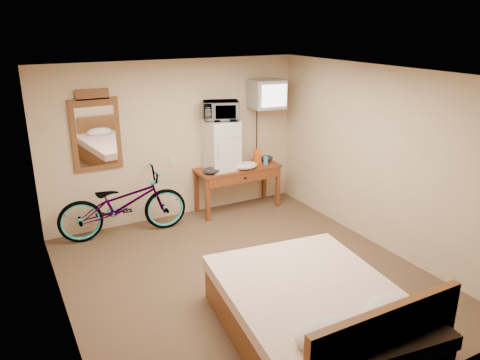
{
  "coord_description": "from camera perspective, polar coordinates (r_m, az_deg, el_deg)",
  "views": [
    {
      "loc": [
        -2.51,
        -4.49,
        3.05
      ],
      "look_at": [
        0.24,
        0.61,
        1.07
      ],
      "focal_mm": 35.0,
      "sensor_mm": 36.0,
      "label": 1
    }
  ],
  "objects": [
    {
      "name": "mini_fridge",
      "position": [
        7.53,
        -2.28,
        4.3
      ],
      "size": [
        0.51,
        0.49,
        0.8
      ],
      "color": "silver",
      "rests_on": "desk"
    },
    {
      "name": "microwave",
      "position": [
        7.41,
        -2.34,
        8.45
      ],
      "size": [
        0.64,
        0.54,
        0.3
      ],
      "primitive_type": "imported",
      "rotation": [
        0.0,
        0.0,
        -0.36
      ],
      "color": "silver",
      "rests_on": "mini_fridge"
    },
    {
      "name": "desk",
      "position": [
        7.74,
        -0.15,
        0.75
      ],
      "size": [
        1.41,
        0.55,
        0.75
      ],
      "color": "maroon",
      "rests_on": "floor"
    },
    {
      "name": "bed",
      "position": [
        4.88,
        9.36,
        -15.76
      ],
      "size": [
        1.89,
        2.35,
        0.9
      ],
      "color": "brown",
      "rests_on": "floor"
    },
    {
      "name": "blue_cup",
      "position": [
        7.86,
        3.17,
        2.37
      ],
      "size": [
        0.08,
        0.08,
        0.13
      ],
      "primitive_type": "cylinder",
      "color": "#3890C0",
      "rests_on": "desk"
    },
    {
      "name": "cloth_cream",
      "position": [
        7.61,
        0.68,
        1.8
      ],
      "size": [
        0.4,
        0.31,
        0.12
      ],
      "primitive_type": "ellipsoid",
      "color": "beige",
      "rests_on": "desk"
    },
    {
      "name": "bicycle",
      "position": [
        7.09,
        -14.06,
        -2.82
      ],
      "size": [
        1.93,
        0.82,
        0.99
      ],
      "primitive_type": "imported",
      "rotation": [
        0.0,
        0.0,
        1.48
      ],
      "color": "black",
      "rests_on": "floor"
    },
    {
      "name": "room",
      "position": [
        5.45,
        0.83,
        -0.38
      ],
      "size": [
        4.6,
        4.64,
        2.5
      ],
      "color": "#513928",
      "rests_on": "ground"
    },
    {
      "name": "cloth_dark_b",
      "position": [
        8.05,
        3.29,
        2.65
      ],
      "size": [
        0.22,
        0.18,
        0.1
      ],
      "primitive_type": "ellipsoid",
      "color": "black",
      "rests_on": "desk"
    },
    {
      "name": "cloth_dark_a",
      "position": [
        7.38,
        -3.47,
        1.16
      ],
      "size": [
        0.29,
        0.22,
        0.11
      ],
      "primitive_type": "ellipsoid",
      "color": "black",
      "rests_on": "desk"
    },
    {
      "name": "wall_mirror",
      "position": [
        7.05,
        -17.16,
        5.63
      ],
      "size": [
        0.69,
        0.04,
        1.17
      ],
      "color": "brown",
      "rests_on": "room"
    },
    {
      "name": "crt_television",
      "position": [
        7.73,
        3.3,
        10.44
      ],
      "size": [
        0.56,
        0.62,
        0.46
      ],
      "color": "black",
      "rests_on": "room"
    },
    {
      "name": "snack_bag",
      "position": [
        7.87,
        2.12,
        2.84
      ],
      "size": [
        0.13,
        0.09,
        0.24
      ],
      "primitive_type": "cube",
      "rotation": [
        0.0,
        0.0,
        0.19
      ],
      "color": "#E95C14",
      "rests_on": "desk"
    }
  ]
}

